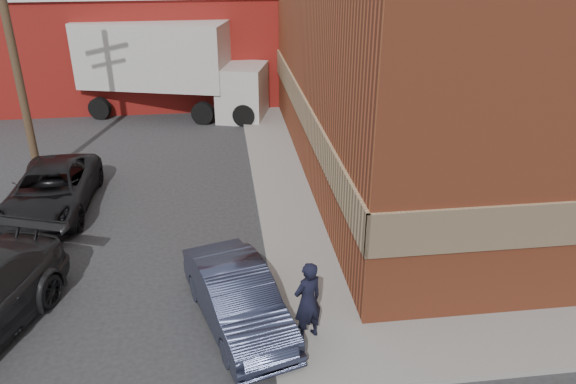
{
  "coord_description": "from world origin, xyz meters",
  "views": [
    {
      "loc": [
        -1.29,
        -9.36,
        7.84
      ],
      "look_at": [
        0.34,
        3.52,
        1.66
      ],
      "focal_mm": 35.0,
      "sensor_mm": 36.0,
      "label": 1
    }
  ],
  "objects_px": {
    "warehouse": "(120,37)",
    "man": "(308,301)",
    "brick_building": "(507,29)",
    "utility_pole": "(10,38)",
    "sedan": "(238,298)",
    "box_truck": "(173,63)",
    "suv_a": "(51,190)"
  },
  "relations": [
    {
      "from": "utility_pole",
      "to": "sedan",
      "type": "height_order",
      "value": "utility_pole"
    },
    {
      "from": "brick_building",
      "to": "man",
      "type": "relative_size",
      "value": 10.21
    },
    {
      "from": "sedan",
      "to": "utility_pole",
      "type": "bearing_deg",
      "value": 110.45
    },
    {
      "from": "warehouse",
      "to": "utility_pole",
      "type": "relative_size",
      "value": 1.81
    },
    {
      "from": "warehouse",
      "to": "suv_a",
      "type": "distance_m",
      "value": 13.58
    },
    {
      "from": "man",
      "to": "box_truck",
      "type": "xyz_separation_m",
      "value": [
        -3.48,
        16.03,
        1.38
      ]
    },
    {
      "from": "man",
      "to": "sedan",
      "type": "distance_m",
      "value": 1.61
    },
    {
      "from": "warehouse",
      "to": "box_truck",
      "type": "bearing_deg",
      "value": -56.65
    },
    {
      "from": "sedan",
      "to": "suv_a",
      "type": "relative_size",
      "value": 0.82
    },
    {
      "from": "utility_pole",
      "to": "box_truck",
      "type": "distance_m",
      "value": 8.35
    },
    {
      "from": "man",
      "to": "sedan",
      "type": "xyz_separation_m",
      "value": [
        -1.38,
        0.75,
        -0.35
      ]
    },
    {
      "from": "warehouse",
      "to": "man",
      "type": "relative_size",
      "value": 9.12
    },
    {
      "from": "brick_building",
      "to": "suv_a",
      "type": "distance_m",
      "value": 15.63
    },
    {
      "from": "suv_a",
      "to": "sedan",
      "type": "bearing_deg",
      "value": -48.6
    },
    {
      "from": "brick_building",
      "to": "sedan",
      "type": "relative_size",
      "value": 4.54
    },
    {
      "from": "brick_building",
      "to": "warehouse",
      "type": "bearing_deg",
      "value": 142.8
    },
    {
      "from": "brick_building",
      "to": "utility_pole",
      "type": "height_order",
      "value": "brick_building"
    },
    {
      "from": "utility_pole",
      "to": "suv_a",
      "type": "distance_m",
      "value": 4.85
    },
    {
      "from": "warehouse",
      "to": "man",
      "type": "xyz_separation_m",
      "value": [
        6.26,
        -20.25,
        -1.8
      ]
    },
    {
      "from": "brick_building",
      "to": "box_truck",
      "type": "height_order",
      "value": "brick_building"
    },
    {
      "from": "man",
      "to": "utility_pole",
      "type": "bearing_deg",
      "value": -76.68
    },
    {
      "from": "warehouse",
      "to": "man",
      "type": "distance_m",
      "value": 21.27
    },
    {
      "from": "suv_a",
      "to": "man",
      "type": "bearing_deg",
      "value": -45.31
    },
    {
      "from": "brick_building",
      "to": "box_truck",
      "type": "relative_size",
      "value": 2.09
    },
    {
      "from": "warehouse",
      "to": "utility_pole",
      "type": "height_order",
      "value": "utility_pole"
    },
    {
      "from": "suv_a",
      "to": "box_truck",
      "type": "height_order",
      "value": "box_truck"
    },
    {
      "from": "warehouse",
      "to": "box_truck",
      "type": "height_order",
      "value": "warehouse"
    },
    {
      "from": "brick_building",
      "to": "sedan",
      "type": "distance_m",
      "value": 13.45
    },
    {
      "from": "box_truck",
      "to": "warehouse",
      "type": "bearing_deg",
      "value": 139.08
    },
    {
      "from": "warehouse",
      "to": "box_truck",
      "type": "distance_m",
      "value": 5.07
    },
    {
      "from": "utility_pole",
      "to": "box_truck",
      "type": "xyz_separation_m",
      "value": [
        4.28,
        6.78,
        -2.36
      ]
    },
    {
      "from": "warehouse",
      "to": "box_truck",
      "type": "xyz_separation_m",
      "value": [
        2.78,
        -4.22,
        -0.42
      ]
    }
  ]
}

